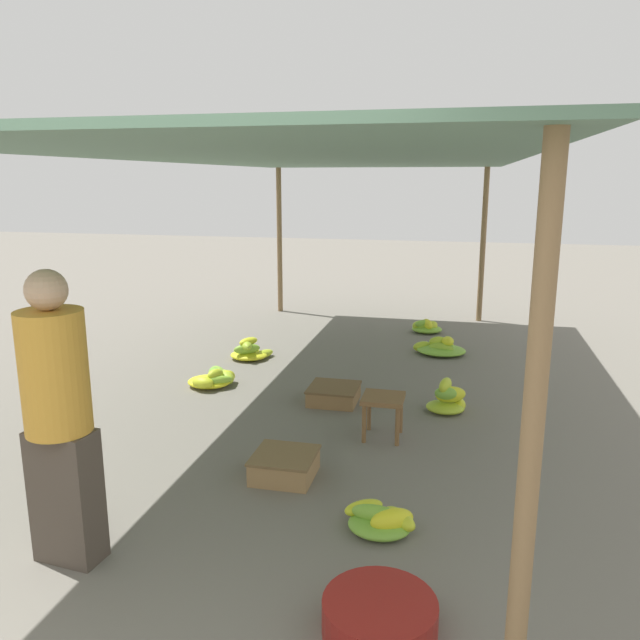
{
  "coord_description": "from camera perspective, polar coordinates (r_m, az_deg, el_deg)",
  "views": [
    {
      "loc": [
        1.31,
        -1.84,
        2.12
      ],
      "look_at": [
        0.0,
        3.81,
        0.8
      ],
      "focal_mm": 35.0,
      "sensor_mm": 36.0,
      "label": 1
    }
  ],
  "objects": [
    {
      "name": "banana_pile_right_2",
      "position": [
        5.93,
        11.62,
        -7.09
      ],
      "size": [
        0.39,
        0.39,
        0.33
      ],
      "color": "#C8D428",
      "rests_on": "ground"
    },
    {
      "name": "vendor_foreground",
      "position": [
        3.7,
        -22.79,
        -8.04
      ],
      "size": [
        0.39,
        0.39,
        1.67
      ],
      "color": "#4C4238",
      "rests_on": "ground"
    },
    {
      "name": "banana_pile_right_1",
      "position": [
        4.03,
        5.72,
        -17.74
      ],
      "size": [
        0.51,
        0.41,
        0.17
      ],
      "color": "#CED727",
      "rests_on": "ground"
    },
    {
      "name": "banana_pile_left_1",
      "position": [
        6.64,
        -9.61,
        -5.29
      ],
      "size": [
        0.52,
        0.61,
        0.2
      ],
      "color": "#85BA34",
      "rests_on": "ground"
    },
    {
      "name": "canopy_tarp",
      "position": [
        6.0,
        0.46,
        14.57
      ],
      "size": [
        3.55,
        7.82,
        0.04
      ],
      "primitive_type": "cube",
      "color": "#567A60",
      "rests_on": "canopy_post_front_left"
    },
    {
      "name": "banana_pile_left_0",
      "position": [
        7.51,
        -6.42,
        -2.9
      ],
      "size": [
        0.5,
        0.47,
        0.27
      ],
      "color": "#B8CE2B",
      "rests_on": "ground"
    },
    {
      "name": "stool",
      "position": [
        5.23,
        5.79,
        -7.64
      ],
      "size": [
        0.34,
        0.34,
        0.36
      ],
      "color": "brown",
      "rests_on": "ground"
    },
    {
      "name": "banana_pile_right_0",
      "position": [
        8.88,
        9.71,
        -0.61
      ],
      "size": [
        0.44,
        0.37,
        0.19
      ],
      "color": "yellow",
      "rests_on": "ground"
    },
    {
      "name": "basin_black",
      "position": [
        3.29,
        5.47,
        -25.41
      ],
      "size": [
        0.55,
        0.55,
        0.17
      ],
      "color": "maroon",
      "rests_on": "ground"
    },
    {
      "name": "crate_near",
      "position": [
        4.64,
        -3.26,
        -13.12
      ],
      "size": [
        0.45,
        0.45,
        0.18
      ],
      "color": "#9E7A4C",
      "rests_on": "ground"
    },
    {
      "name": "crate_mid",
      "position": [
        6.08,
        1.27,
        -6.78
      ],
      "size": [
        0.47,
        0.47,
        0.16
      ],
      "color": "olive",
      "rests_on": "ground"
    },
    {
      "name": "banana_pile_right_3",
      "position": [
        7.85,
        10.97,
        -2.51
      ],
      "size": [
        0.68,
        0.52,
        0.23
      ],
      "color": "#9FC430",
      "rests_on": "ground"
    },
    {
      "name": "canopy_post_front_right",
      "position": [
        2.37,
        18.63,
        -12.33
      ],
      "size": [
        0.08,
        0.08,
        2.28
      ],
      "primitive_type": "cylinder",
      "color": "olive",
      "rests_on": "ground"
    },
    {
      "name": "canopy_post_back_right",
      "position": [
        9.62,
        14.67,
        6.59
      ],
      "size": [
        0.08,
        0.08,
        2.28
      ],
      "primitive_type": "cylinder",
      "color": "olive",
      "rests_on": "ground"
    },
    {
      "name": "canopy_post_back_left",
      "position": [
        10.04,
        -3.72,
        7.22
      ],
      "size": [
        0.08,
        0.08,
        2.28
      ],
      "primitive_type": "cylinder",
      "color": "olive",
      "rests_on": "ground"
    }
  ]
}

